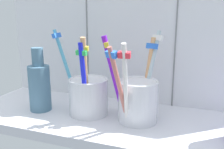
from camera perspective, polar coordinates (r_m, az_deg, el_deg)
name	(u,v)px	position (r cm, az deg, el deg)	size (l,w,h in cm)	color
counter_slab	(112,121)	(53.17, 0.09, -10.56)	(64.00, 22.00, 2.00)	silver
tile_wall_back	(130,15)	(59.90, 4.18, 13.32)	(64.00, 2.20, 45.00)	white
toothbrush_cup_left	(87,95)	(52.91, -5.58, -4.54)	(12.63, 8.50, 17.58)	silver
toothbrush_cup_right	(137,98)	(49.32, 5.66, -5.23)	(10.91, 14.45, 17.52)	silver
ceramic_vase	(39,85)	(56.92, -16.12, -2.35)	(4.65, 4.65, 13.84)	slate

